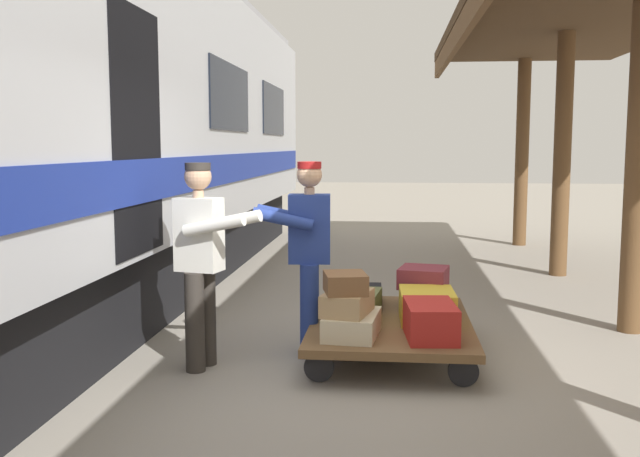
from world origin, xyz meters
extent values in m
plane|color=gray|center=(0.00, 0.00, 0.00)|extent=(60.00, 60.00, 0.00)
cylinder|color=brown|center=(-2.45, -7.81, 1.70)|extent=(0.24, 0.24, 3.40)
cylinder|color=brown|center=(-2.45, -4.68, 1.70)|extent=(0.24, 0.24, 3.40)
cylinder|color=brown|center=(-2.45, -1.56, 1.70)|extent=(0.24, 0.24, 3.40)
cube|color=navy|center=(1.97, 0.00, 1.55)|extent=(0.03, 18.87, 0.36)
cube|color=black|center=(1.97, -6.74, 2.45)|extent=(0.02, 2.12, 0.84)
cube|color=black|center=(1.97, -3.37, 2.45)|extent=(0.02, 2.12, 0.84)
cube|color=black|center=(2.03, 0.00, 1.95)|extent=(0.12, 1.10, 2.00)
cube|color=brown|center=(-0.08, -0.55, 0.27)|extent=(1.39, 2.02, 0.07)
cylinder|color=black|center=(-0.64, 0.26, 0.12)|extent=(0.24, 0.05, 0.24)
cylinder|color=black|center=(0.48, 0.26, 0.12)|extent=(0.24, 0.05, 0.24)
cylinder|color=black|center=(-0.64, -1.35, 0.12)|extent=(0.24, 0.05, 0.24)
cylinder|color=black|center=(0.48, -1.35, 0.12)|extent=(0.24, 0.05, 0.24)
cube|color=beige|center=(0.23, 0.01, 0.40)|extent=(0.47, 0.65, 0.19)
cube|color=navy|center=(-0.40, -1.10, 0.41)|extent=(0.43, 0.45, 0.20)
cube|color=gold|center=(-0.40, -0.55, 0.44)|extent=(0.49, 0.59, 0.27)
cube|color=brown|center=(0.23, -0.55, 0.43)|extent=(0.46, 0.62, 0.24)
cube|color=#AD231E|center=(-0.40, 0.01, 0.45)|extent=(0.43, 0.65, 0.28)
cube|color=black|center=(0.23, -1.10, 0.39)|extent=(0.47, 0.64, 0.17)
cube|color=maroon|center=(-0.39, -1.07, 0.60)|extent=(0.51, 0.52, 0.19)
cube|color=tan|center=(0.27, 0.02, 0.58)|extent=(0.43, 0.56, 0.18)
cube|color=brown|center=(0.28, 0.06, 0.75)|extent=(0.39, 0.43, 0.16)
cylinder|color=navy|center=(0.64, -0.58, 0.41)|extent=(0.16, 0.16, 0.82)
cylinder|color=navy|center=(0.63, -0.38, 0.41)|extent=(0.16, 0.16, 0.82)
cube|color=navy|center=(0.63, -0.48, 1.12)|extent=(0.38, 0.25, 0.60)
cylinder|color=tan|center=(0.63, -0.48, 1.45)|extent=(0.09, 0.09, 0.06)
sphere|color=tan|center=(0.63, -0.48, 1.59)|extent=(0.22, 0.22, 0.22)
cylinder|color=#A51919|center=(0.63, -0.48, 1.67)|extent=(0.21, 0.21, 0.06)
cylinder|color=navy|center=(0.87, -0.63, 1.22)|extent=(0.54, 0.14, 0.21)
cylinder|color=navy|center=(0.84, -0.31, 1.22)|extent=(0.54, 0.14, 0.21)
cylinder|color=#332D28|center=(1.51, 0.10, 0.41)|extent=(0.16, 0.16, 0.82)
cylinder|color=#332D28|center=(1.46, -0.09, 0.41)|extent=(0.16, 0.16, 0.82)
cube|color=silver|center=(1.49, 0.01, 1.12)|extent=(0.40, 0.30, 0.60)
cylinder|color=tan|center=(1.49, 0.01, 1.45)|extent=(0.09, 0.09, 0.06)
sphere|color=tan|center=(1.49, 0.01, 1.59)|extent=(0.22, 0.22, 0.22)
cylinder|color=#332D28|center=(1.49, 0.01, 1.67)|extent=(0.21, 0.21, 0.06)
cylinder|color=silver|center=(1.31, 0.21, 1.22)|extent=(0.54, 0.22, 0.21)
cylinder|color=silver|center=(1.24, -0.10, 1.22)|extent=(0.54, 0.22, 0.21)
camera|label=1|loc=(-0.07, 5.66, 1.84)|focal=40.11mm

